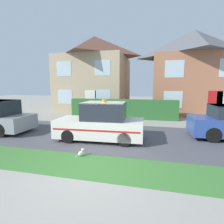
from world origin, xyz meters
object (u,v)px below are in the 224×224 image
police_car (101,123)px  house_left (95,73)px  cat (81,153)px  house_right (192,71)px

police_car → house_left: (-3.84, 10.38, 3.04)m
police_car → cat: 2.06m
police_car → house_left: bearing=-72.5°
cat → house_right: house_right is taller
police_car → cat: police_car is taller
house_left → house_right: house_left is taller
cat → house_right: (5.71, 12.25, 3.68)m
house_left → cat: bearing=-73.2°
house_left → house_right: 9.43m
house_left → house_right: size_ratio=1.01×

